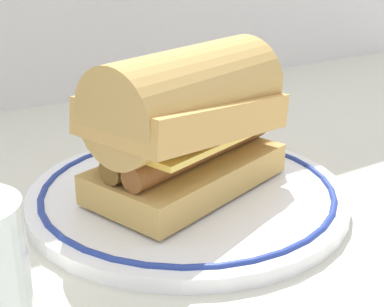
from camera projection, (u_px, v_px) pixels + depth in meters
The scene contains 3 objects.
ground_plane at pixel (202, 211), 0.48m from camera, with size 1.50×1.50×0.00m, color beige.
plate at pixel (192, 192), 0.50m from camera, with size 0.28×0.28×0.01m.
sausage_sandwich at pixel (192, 118), 0.48m from camera, with size 0.20×0.14×0.12m.
Camera 1 is at (-0.24, -0.36, 0.22)m, focal length 52.12 mm.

